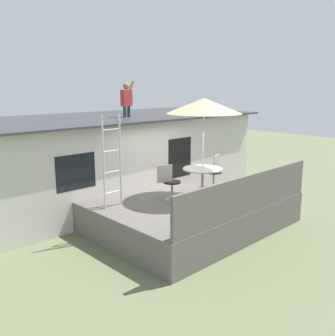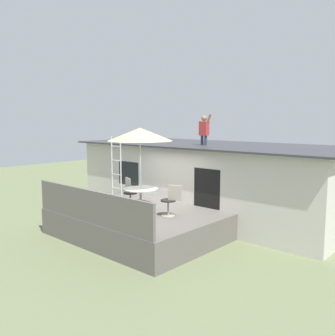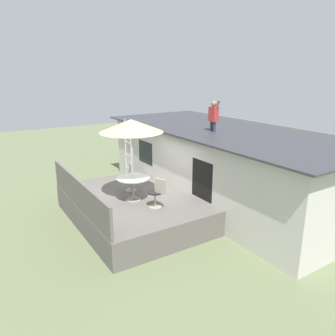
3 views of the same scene
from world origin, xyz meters
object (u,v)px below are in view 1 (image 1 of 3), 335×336
at_px(person_figure, 127,97).
at_px(patio_chair_left, 169,183).
at_px(patio_table, 203,174).
at_px(patio_chair_right, 215,172).
at_px(patio_umbrella, 204,106).
at_px(step_ladder, 112,161).

height_order(person_figure, patio_chair_left, person_figure).
bearing_deg(patio_table, person_figure, 90.11).
bearing_deg(patio_chair_right, patio_umbrella, 0.00).
distance_m(patio_table, patio_chair_right, 0.97).
xyz_separation_m(patio_table, patio_chair_left, (-0.88, 0.34, -0.13)).
bearing_deg(patio_chair_right, patio_chair_left, -20.42).
height_order(patio_umbrella, patio_chair_right, patio_umbrella).
distance_m(person_figure, patio_chair_left, 3.57).
height_order(patio_umbrella, patio_chair_left, patio_umbrella).
distance_m(patio_umbrella, patio_chair_right, 2.12).
bearing_deg(patio_chair_left, patio_chair_right, 20.81).
height_order(patio_table, patio_chair_left, patio_chair_left).
distance_m(patio_umbrella, patio_chair_left, 2.11).
distance_m(patio_table, patio_umbrella, 1.76).
bearing_deg(step_ladder, patio_chair_right, -10.79).
bearing_deg(step_ladder, patio_chair_left, -23.51).
distance_m(patio_chair_left, patio_chair_right, 1.77).
relative_size(step_ladder, person_figure, 1.98).
bearing_deg(patio_umbrella, step_ladder, 157.36).
xyz_separation_m(patio_table, patio_chair_right, (0.90, 0.33, -0.13)).
height_order(step_ladder, patio_chair_left, step_ladder).
distance_m(patio_table, step_ladder, 2.43).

